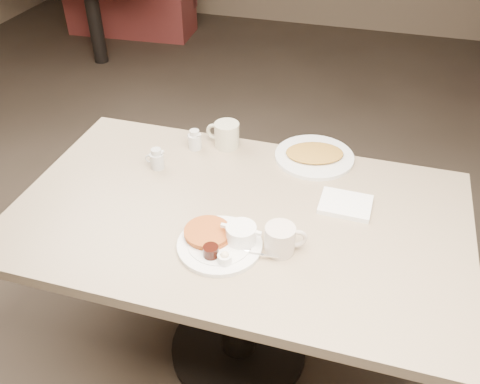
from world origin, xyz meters
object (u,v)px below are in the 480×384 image
(creamer_right, at_px, (195,140))
(main_plate, at_px, (222,240))
(diner_table, at_px, (238,249))
(hash_plate, at_px, (314,155))
(coffee_mug_near, at_px, (281,239))
(coffee_mug_far, at_px, (226,135))
(creamer_left, at_px, (157,159))

(creamer_right, bearing_deg, main_plate, -61.23)
(diner_table, relative_size, hash_plate, 4.02)
(coffee_mug_near, relative_size, hash_plate, 0.38)
(coffee_mug_far, height_order, creamer_right, coffee_mug_far)
(main_plate, bearing_deg, diner_table, 89.30)
(main_plate, bearing_deg, coffee_mug_near, 9.56)
(creamer_right, bearing_deg, creamer_left, -117.94)
(hash_plate, bearing_deg, diner_table, -115.57)
(creamer_right, height_order, hash_plate, creamer_right)
(creamer_left, relative_size, hash_plate, 0.21)
(coffee_mug_near, bearing_deg, main_plate, -170.44)
(diner_table, distance_m, hash_plate, 0.47)
(creamer_left, bearing_deg, diner_table, -24.54)
(diner_table, bearing_deg, coffee_mug_far, 113.19)
(diner_table, relative_size, coffee_mug_far, 10.40)
(diner_table, xyz_separation_m, coffee_mug_far, (-0.16, 0.38, 0.22))
(creamer_right, xyz_separation_m, hash_plate, (0.46, 0.06, -0.02))
(coffee_mug_far, height_order, hash_plate, coffee_mug_far)
(coffee_mug_near, bearing_deg, diner_table, 141.76)
(main_plate, distance_m, creamer_left, 0.49)
(coffee_mug_near, bearing_deg, hash_plate, 88.58)
(diner_table, relative_size, main_plate, 4.66)
(coffee_mug_far, relative_size, hash_plate, 0.39)
(creamer_right, distance_m, hash_plate, 0.47)
(hash_plate, bearing_deg, main_plate, -108.73)
(coffee_mug_near, height_order, creamer_right, coffee_mug_near)
(coffee_mug_near, height_order, hash_plate, coffee_mug_near)
(diner_table, bearing_deg, coffee_mug_near, -38.24)
(main_plate, xyz_separation_m, coffee_mug_near, (0.18, 0.03, 0.02))
(diner_table, xyz_separation_m, creamer_right, (-0.27, 0.33, 0.21))
(coffee_mug_far, xyz_separation_m, creamer_left, (-0.20, -0.22, -0.01))
(main_plate, relative_size, hash_plate, 0.86)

